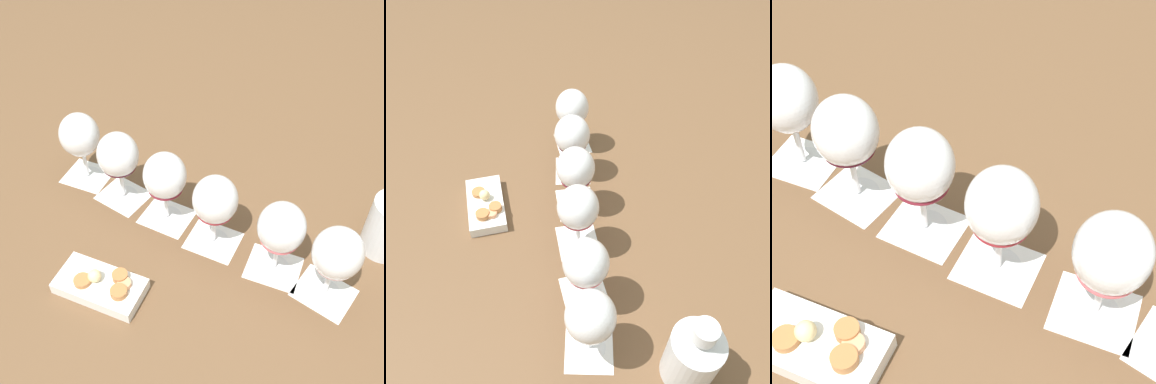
# 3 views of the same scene
# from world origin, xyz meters

# --- Properties ---
(ground_plane) EXTENTS (8.00, 8.00, 0.00)m
(ground_plane) POSITION_xyz_m (0.00, 0.00, 0.00)
(ground_plane) COLOR brown
(tasting_card_0) EXTENTS (0.12, 0.11, 0.00)m
(tasting_card_0) POSITION_xyz_m (-0.30, -0.08, 0.00)
(tasting_card_0) COLOR white
(tasting_card_0) RESTS_ON ground_plane
(tasting_card_1) EXTENTS (0.14, 0.13, 0.00)m
(tasting_card_1) POSITION_xyz_m (-0.19, -0.05, 0.00)
(tasting_card_1) COLOR white
(tasting_card_1) RESTS_ON ground_plane
(tasting_card_2) EXTENTS (0.14, 0.13, 0.00)m
(tasting_card_2) POSITION_xyz_m (-0.05, -0.01, 0.00)
(tasting_card_2) COLOR white
(tasting_card_2) RESTS_ON ground_plane
(tasting_card_3) EXTENTS (0.14, 0.13, 0.00)m
(tasting_card_3) POSITION_xyz_m (0.07, 0.02, 0.00)
(tasting_card_3) COLOR white
(tasting_card_3) RESTS_ON ground_plane
(tasting_card_4) EXTENTS (0.13, 0.12, 0.00)m
(tasting_card_4) POSITION_xyz_m (0.19, 0.05, 0.00)
(tasting_card_4) COLOR white
(tasting_card_4) RESTS_ON ground_plane
(tasting_card_5) EXTENTS (0.14, 0.13, 0.00)m
(tasting_card_5) POSITION_xyz_m (0.31, 0.08, 0.00)
(tasting_card_5) COLOR white
(tasting_card_5) RESTS_ON ground_plane
(wine_glass_0) EXTENTS (0.09, 0.09, 0.18)m
(wine_glass_0) POSITION_xyz_m (-0.30, -0.08, 0.12)
(wine_glass_0) COLOR white
(wine_glass_0) RESTS_ON tasting_card_0
(wine_glass_1) EXTENTS (0.09, 0.09, 0.18)m
(wine_glass_1) POSITION_xyz_m (-0.19, -0.05, 0.12)
(wine_glass_1) COLOR white
(wine_glass_1) RESTS_ON tasting_card_1
(wine_glass_2) EXTENTS (0.09, 0.09, 0.18)m
(wine_glass_2) POSITION_xyz_m (-0.05, -0.01, 0.12)
(wine_glass_2) COLOR white
(wine_glass_2) RESTS_ON tasting_card_2
(wine_glass_3) EXTENTS (0.09, 0.09, 0.18)m
(wine_glass_3) POSITION_xyz_m (0.07, 0.02, 0.12)
(wine_glass_3) COLOR white
(wine_glass_3) RESTS_ON tasting_card_3
(wine_glass_4) EXTENTS (0.09, 0.09, 0.18)m
(wine_glass_4) POSITION_xyz_m (0.19, 0.05, 0.12)
(wine_glass_4) COLOR white
(wine_glass_4) RESTS_ON tasting_card_4
(wine_glass_5) EXTENTS (0.09, 0.09, 0.18)m
(wine_glass_5) POSITION_xyz_m (0.31, 0.08, 0.12)
(wine_glass_5) COLOR white
(wine_glass_5) RESTS_ON tasting_card_5
(ceramic_vase) EXTENTS (0.10, 0.10, 0.19)m
(ceramic_vase) POSITION_xyz_m (-0.31, -0.27, 0.08)
(ceramic_vase) COLOR silver
(ceramic_vase) RESTS_ON ground_plane
(snack_dish) EXTENTS (0.20, 0.16, 0.05)m
(snack_dish) POSITION_xyz_m (0.01, 0.24, 0.02)
(snack_dish) COLOR white
(snack_dish) RESTS_ON ground_plane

